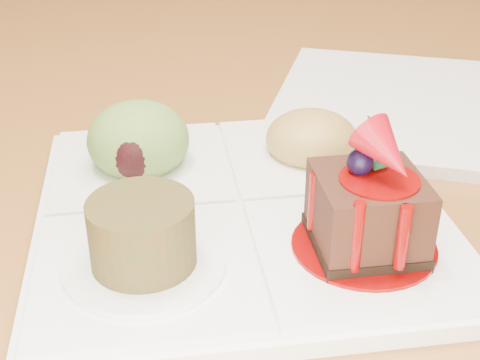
{
  "coord_description": "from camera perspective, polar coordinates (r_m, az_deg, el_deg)",
  "views": [
    {
      "loc": [
        0.01,
        -0.92,
        1.02
      ],
      "look_at": [
        -0.0,
        -0.51,
        0.79
      ],
      "focal_mm": 50.0,
      "sensor_mm": 36.0,
      "label": 1
    }
  ],
  "objects": [
    {
      "name": "second_plate",
      "position": [
        0.7,
        14.92,
        6.08
      ],
      "size": [
        0.33,
        0.33,
        0.01
      ],
      "primitive_type": "cube",
      "rotation": [
        0.0,
        0.0,
        -0.22
      ],
      "color": "white",
      "rests_on": "dining_table"
    },
    {
      "name": "dining_table",
      "position": [
        0.98,
        0.79,
        9.28
      ],
      "size": [
        1.0,
        1.8,
        0.75
      ],
      "color": "#A06129",
      "rests_on": "ground"
    },
    {
      "name": "sampler_plate",
      "position": [
        0.49,
        -0.36,
        -1.04
      ],
      "size": [
        0.34,
        0.34,
        0.11
      ],
      "rotation": [
        0.0,
        0.0,
        0.17
      ],
      "color": "white",
      "rests_on": "dining_table"
    }
  ]
}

